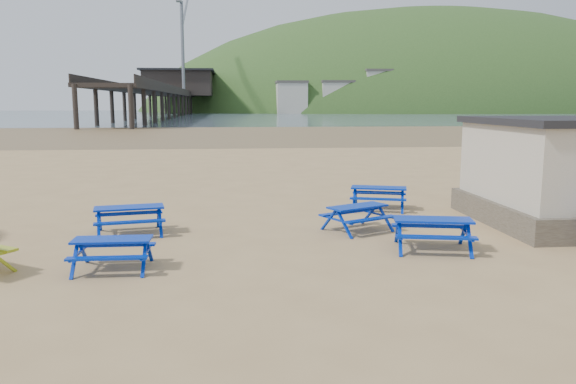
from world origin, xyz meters
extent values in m
plane|color=tan|center=(0.00, 0.00, 0.00)|extent=(400.00, 400.00, 0.00)
plane|color=brown|center=(0.00, 55.00, 0.00)|extent=(400.00, 400.00, 0.00)
plane|color=#435460|center=(0.00, 170.00, 0.01)|extent=(400.00, 400.00, 0.00)
cube|color=#001895|center=(-3.50, 0.84, 0.75)|extent=(1.94, 1.04, 0.05)
cube|color=#001895|center=(-3.62, 1.44, 0.46)|extent=(1.86, 0.59, 0.05)
cube|color=#001895|center=(-3.39, 0.24, 0.46)|extent=(1.86, 0.59, 0.05)
cube|color=#001895|center=(4.25, 3.71, 0.74)|extent=(1.96, 1.21, 0.05)
cube|color=#001895|center=(4.43, 4.30, 0.46)|extent=(1.83, 0.77, 0.05)
cube|color=#001895|center=(4.07, 3.13, 0.46)|extent=(1.83, 0.77, 0.05)
cube|color=#001895|center=(2.82, 0.61, 0.70)|extent=(1.84, 1.38, 0.05)
cube|color=#001895|center=(2.56, 1.12, 0.43)|extent=(1.64, 1.00, 0.05)
cube|color=#001895|center=(3.08, 0.10, 0.43)|extent=(1.64, 1.00, 0.05)
cube|color=#001895|center=(-3.28, -2.55, 0.67)|extent=(1.66, 0.67, 0.05)
cube|color=#001895|center=(-3.27, -2.00, 0.41)|extent=(1.66, 0.25, 0.05)
cube|color=#001895|center=(-3.28, -3.10, 0.41)|extent=(1.66, 0.25, 0.05)
cube|color=#001895|center=(4.18, -1.64, 0.76)|extent=(1.99, 1.10, 0.05)
cube|color=#001895|center=(4.31, -1.03, 0.47)|extent=(1.89, 0.65, 0.05)
cube|color=#001895|center=(4.05, -2.25, 0.47)|extent=(1.89, 0.65, 0.05)
cube|color=black|center=(-18.00, 175.00, 6.00)|extent=(9.00, 220.00, 0.60)
cube|color=black|center=(-18.00, 186.00, 10.00)|extent=(22.00, 30.00, 8.00)
cube|color=black|center=(-18.00, 186.00, 14.30)|extent=(24.00, 32.00, 0.60)
cylinder|color=slate|center=(-15.00, 164.00, 20.00)|extent=(1.00, 1.00, 28.00)
cube|color=slate|center=(-15.00, 178.00, 33.00)|extent=(0.60, 25.63, 12.38)
ellipsoid|color=#2D4C1E|center=(90.00, 230.00, -10.00)|extent=(264.00, 144.00, 108.00)
camera|label=1|loc=(-0.70, -14.62, 3.57)|focal=35.00mm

